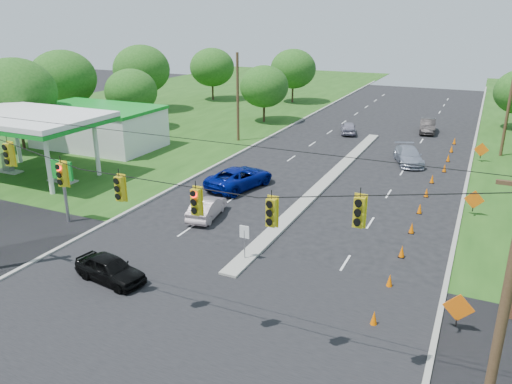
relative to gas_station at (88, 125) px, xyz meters
The scene contains 38 objects.
ground 31.23m from the gas_station, 40.57° to the right, with size 160.00×160.00×0.00m, color black.
grass_left 6.87m from the gas_station, behind, with size 40.00×160.00×0.06m, color #1E4714.
cross_street 31.23m from the gas_station, 40.57° to the right, with size 160.00×14.00×0.02m, color black.
curb_left 16.89m from the gas_station, 35.78° to the left, with size 0.25×110.00×0.16m, color gray.
curb_right 35.22m from the gas_station, 16.13° to the left, with size 0.25×110.00×0.16m, color gray.
median 23.79m from the gas_station, ahead, with size 1.00×34.00×0.18m, color gray.
median_sign 27.62m from the gas_station, 31.07° to the right, with size 0.55×0.06×2.05m.
signal_span 31.83m from the gas_station, 42.00° to the right, with size 25.60×0.32×9.00m.
utility_pole_far_left 14.93m from the gas_station, 41.21° to the left, with size 0.28×0.28×9.00m, color #422D1C.
utility_pole_far_right 39.08m from the gas_station, 22.21° to the left, with size 0.28×0.28×9.00m, color #422D1C.
gas_station is the anchor object (origin of this frame).
cone_0 35.75m from the gas_station, 28.90° to the right, with size 0.32×0.32×0.70m, color #F66600.
cone_1 34.20m from the gas_station, 23.74° to the right, with size 0.32×0.32×0.70m, color #F66600.
cone_2 32.95m from the gas_station, 18.15° to the right, with size 0.32×0.32×0.70m, color #F66600.
cone_3 32.04m from the gas_station, 12.18° to the right, with size 0.32×0.32×0.70m, color #F66600.
cone_4 31.49m from the gas_station, ahead, with size 0.32×0.32×0.70m, color #F66600.
cone_5 31.32m from the gas_station, ahead, with size 0.32×0.32×0.70m, color #F66600.
cone_6 31.54m from the gas_station, ahead, with size 0.32×0.32×0.70m, color #F66600.
cone_7 32.73m from the gas_station, 12.84° to the left, with size 0.32×0.32×0.70m, color #F66600.
cone_8 33.68m from the gas_station, 18.67° to the left, with size 0.32×0.32×0.70m, color #F66600.
cone_9 34.96m from the gas_station, 24.12° to the left, with size 0.32×0.32×0.70m, color #F66600.
cone_10 36.53m from the gas_station, 29.15° to the left, with size 0.32×0.32×0.70m, color #F66600.
work_sign_0 38.11m from the gas_station, 25.25° to the right, with size 1.27×0.58×1.37m.
work_sign_1 34.54m from the gas_station, ahead, with size 1.27×0.58×1.37m.
work_sign_2 36.42m from the gas_station, 18.85° to the left, with size 1.27×0.58×1.37m.
tree_1 7.38m from the gas_station, 160.57° to the right, with size 7.56×7.56×8.82m.
tree_2 10.19m from the gas_station, 103.60° to the left, with size 5.88×5.88×6.86m.
tree_3 21.66m from the gas_station, 112.93° to the left, with size 7.56×7.56×8.82m.
tree_4 32.14m from the gas_station, 97.82° to the left, with size 6.72×6.72×7.84m.
tree_5 22.05m from the gas_station, 63.99° to the left, with size 5.88×5.88×6.86m.
tree_6 35.67m from the gas_station, 77.60° to the left, with size 6.72×6.72×7.84m.
tree_14 13.29m from the gas_station, 143.18° to the left, with size 7.56×7.56×8.82m.
black_sedan 26.59m from the gas_station, 45.65° to the right, with size 1.59×3.95×1.34m, color black.
white_sedan 21.21m from the gas_station, 27.59° to the right, with size 1.41×4.04×1.33m, color #BCA6A8.
blue_pickup 18.42m from the gas_station, 11.14° to the right, with size 2.69×5.84×1.62m, color #031077.
silver_car_far 29.97m from the gas_station, 16.60° to the left, with size 2.05×5.03×1.46m, color gray.
silver_car_oncoming 27.43m from the gas_station, 40.77° to the left, with size 1.59×3.95×1.35m, color gray.
dark_car_receding 36.23m from the gas_station, 37.72° to the left, with size 1.62×4.65×1.53m, color #262323.
Camera 1 is at (10.68, -15.58, 12.54)m, focal length 35.00 mm.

